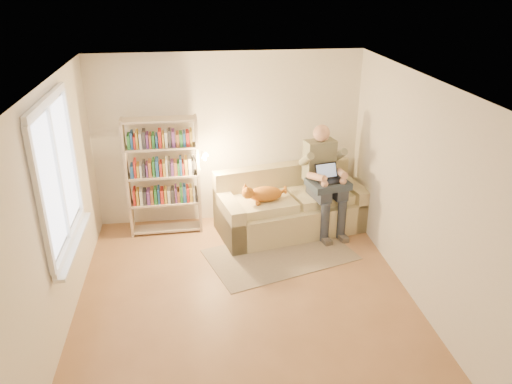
{
  "coord_description": "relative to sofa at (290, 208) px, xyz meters",
  "views": [
    {
      "loc": [
        -0.54,
        -4.93,
        3.62
      ],
      "look_at": [
        0.26,
        1.0,
        0.97
      ],
      "focal_mm": 35.0,
      "sensor_mm": 36.0,
      "label": 1
    }
  ],
  "objects": [
    {
      "name": "wall_left",
      "position": [
        -2.88,
        -1.75,
        0.96
      ],
      "size": [
        0.02,
        4.5,
        2.6
      ],
      "primitive_type": "cube",
      "color": "silver",
      "rests_on": "floor"
    },
    {
      "name": "laptop",
      "position": [
        0.56,
        -0.2,
        0.58
      ],
      "size": [
        0.39,
        0.37,
        0.28
      ],
      "rotation": [
        0.0,
        0.0,
        0.21
      ],
      "color": "black",
      "rests_on": "blanket"
    },
    {
      "name": "floor",
      "position": [
        -0.88,
        -1.75,
        -0.34
      ],
      "size": [
        4.5,
        4.5,
        0.0
      ],
      "primitive_type": "plane",
      "color": "#926642",
      "rests_on": "ground"
    },
    {
      "name": "person",
      "position": [
        0.47,
        -0.06,
        0.56
      ],
      "size": [
        0.58,
        0.78,
        1.6
      ],
      "rotation": [
        0.0,
        0.0,
        0.21
      ],
      "color": "gray",
      "rests_on": "sofa"
    },
    {
      "name": "wall_right",
      "position": [
        1.12,
        -1.75,
        0.96
      ],
      "size": [
        0.02,
        4.5,
        2.6
      ],
      "primitive_type": "cube",
      "color": "silver",
      "rests_on": "floor"
    },
    {
      "name": "wall_front",
      "position": [
        -0.88,
        -4.0,
        0.96
      ],
      "size": [
        4.0,
        0.02,
        2.6
      ],
      "primitive_type": "cube",
      "color": "silver",
      "rests_on": "floor"
    },
    {
      "name": "window",
      "position": [
        -2.82,
        -1.55,
        1.04
      ],
      "size": [
        0.12,
        1.52,
        1.69
      ],
      "color": "white",
      "rests_on": "wall_left"
    },
    {
      "name": "rug",
      "position": [
        -0.28,
        -0.78,
        -0.33
      ],
      "size": [
        2.21,
        1.68,
        0.01
      ],
      "primitive_type": "cube",
      "rotation": [
        0.0,
        0.0,
        0.3
      ],
      "color": "gray",
      "rests_on": "floor"
    },
    {
      "name": "wall_back",
      "position": [
        -0.88,
        0.5,
        0.96
      ],
      "size": [
        4.0,
        0.02,
        2.6
      ],
      "primitive_type": "cube",
      "color": "silver",
      "rests_on": "floor"
    },
    {
      "name": "ceiling",
      "position": [
        -0.88,
        -1.75,
        2.26
      ],
      "size": [
        4.0,
        4.5,
        0.02
      ],
      "primitive_type": "cube",
      "color": "white",
      "rests_on": "wall_back"
    },
    {
      "name": "cat",
      "position": [
        -0.49,
        -0.25,
        0.37
      ],
      "size": [
        0.71,
        0.36,
        0.27
      ],
      "rotation": [
        0.0,
        0.0,
        0.21
      ],
      "color": "orange",
      "rests_on": "sofa"
    },
    {
      "name": "sofa",
      "position": [
        0.0,
        0.0,
        0.0
      ],
      "size": [
        2.32,
        1.41,
        0.92
      ],
      "rotation": [
        0.0,
        0.0,
        0.21
      ],
      "color": "beige",
      "rests_on": "floor"
    },
    {
      "name": "bookshelf",
      "position": [
        -1.86,
        0.15,
        0.64
      ],
      "size": [
        1.18,
        0.32,
        1.77
      ],
      "rotation": [
        0.0,
        0.0,
        0.02
      ],
      "color": "#BFAB90",
      "rests_on": "floor"
    },
    {
      "name": "blanket",
      "position": [
        0.56,
        -0.21,
        0.46
      ],
      "size": [
        0.64,
        0.57,
        0.1
      ],
      "primitive_type": "cube",
      "rotation": [
        0.0,
        0.0,
        0.21
      ],
      "color": "#283547",
      "rests_on": "person"
    }
  ]
}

